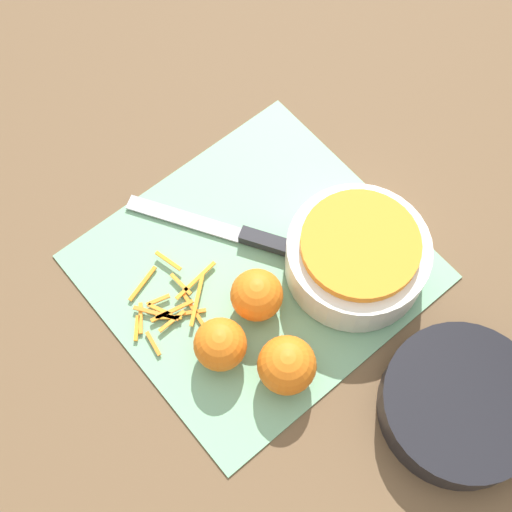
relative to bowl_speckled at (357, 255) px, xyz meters
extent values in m
plane|color=brown|center=(0.10, -0.09, -0.04)|extent=(4.00, 4.00, 0.00)
cube|color=#75AD84|center=(0.10, -0.09, -0.04)|extent=(0.40, 0.38, 0.01)
cylinder|color=silver|center=(0.00, 0.00, -0.01)|extent=(0.19, 0.19, 0.06)
cylinder|color=orange|center=(0.00, 0.00, 0.03)|extent=(0.15, 0.15, 0.02)
cylinder|color=black|center=(0.03, 0.22, -0.02)|extent=(0.19, 0.19, 0.05)
cube|color=#232328|center=(0.06, -0.09, -0.03)|extent=(0.07, 0.09, 0.02)
cube|color=#B2B2B7|center=(0.13, -0.20, -0.04)|extent=(0.11, 0.15, 0.00)
sphere|color=orange|center=(0.21, -0.02, 0.00)|extent=(0.07, 0.07, 0.07)
sphere|color=orange|center=(0.17, 0.05, 0.00)|extent=(0.07, 0.07, 0.07)
sphere|color=orange|center=(0.13, -0.04, 0.00)|extent=(0.07, 0.07, 0.07)
cube|color=orange|center=(0.27, -0.08, -0.04)|extent=(0.01, 0.04, 0.00)
cube|color=orange|center=(0.19, -0.16, -0.03)|extent=(0.01, 0.04, 0.00)
cube|color=orange|center=(0.20, -0.08, -0.04)|extent=(0.01, 0.07, 0.00)
cube|color=orange|center=(0.19, -0.13, -0.03)|extent=(0.01, 0.04, 0.00)
cube|color=orange|center=(0.20, -0.09, -0.04)|extent=(0.03, 0.02, 0.00)
cube|color=orange|center=(0.23, -0.13, -0.03)|extent=(0.03, 0.01, 0.00)
cube|color=orange|center=(0.27, -0.12, -0.04)|extent=(0.03, 0.03, 0.00)
cube|color=orange|center=(0.26, -0.12, -0.04)|extent=(0.03, 0.04, 0.00)
cube|color=orange|center=(0.18, -0.12, -0.03)|extent=(0.07, 0.01, 0.00)
cube|color=orange|center=(0.24, -0.12, -0.03)|extent=(0.02, 0.03, 0.00)
cube|color=orange|center=(0.23, -0.10, -0.03)|extent=(0.03, 0.03, 0.00)
cube|color=orange|center=(0.19, -0.10, -0.03)|extent=(0.06, 0.05, 0.00)
cube|color=orange|center=(0.24, -0.12, -0.03)|extent=(0.04, 0.05, 0.00)
cube|color=orange|center=(0.23, -0.11, -0.03)|extent=(0.06, 0.02, 0.00)
cube|color=orange|center=(0.23, -0.16, -0.04)|extent=(0.06, 0.02, 0.00)
cube|color=orange|center=(0.23, -0.09, -0.03)|extent=(0.04, 0.01, 0.00)
camera|label=1|loc=(0.35, 0.21, 0.84)|focal=50.00mm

